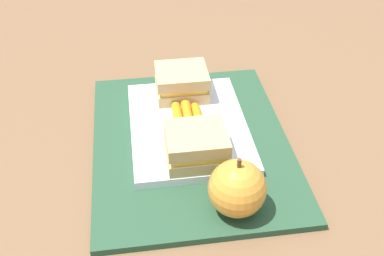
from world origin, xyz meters
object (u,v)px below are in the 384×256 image
Objects in this scene: carrot_sticks_bundle at (189,119)px; apple at (237,188)px; sandwich_half_right at (196,146)px; sandwich_half_left at (182,82)px; food_tray at (188,126)px.

carrot_sticks_bundle is 0.17m from apple.
sandwich_half_right reaches higher than carrot_sticks_bundle.
sandwich_half_right is 1.01× the size of carrot_sticks_bundle.
carrot_sticks_bundle is at bearing 0.23° from sandwich_half_left.
apple is at bearing 8.47° from sandwich_half_left.
apple is (0.24, 0.04, 0.00)m from sandwich_half_left.
sandwich_half_left and sandwich_half_right have the same top height.
carrot_sticks_bundle is at bearing 61.31° from food_tray.
food_tray is 2.92× the size of carrot_sticks_bundle.
apple reaches higher than carrot_sticks_bundle.
apple is at bearing 12.29° from carrot_sticks_bundle.
sandwich_half_left reaches higher than food_tray.
sandwich_half_left is at bearing 180.00° from sandwich_half_right.
food_tray is 0.08m from sandwich_half_left.
sandwich_half_left is at bearing 180.00° from food_tray.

